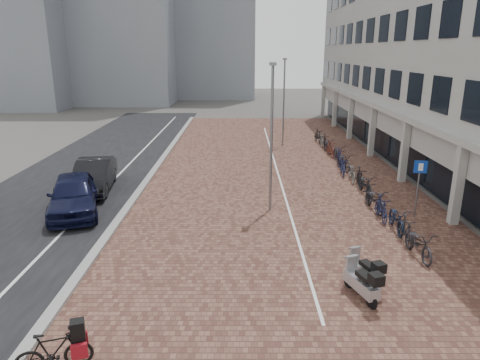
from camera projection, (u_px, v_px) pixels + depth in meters
name	position (u px, v px, depth m)	size (l,w,h in m)	color
ground	(240.00, 271.00, 14.21)	(140.00, 140.00, 0.00)	#474442
plaza_brick	(274.00, 172.00, 25.70)	(14.50, 42.00, 0.04)	brown
street_asphalt	(88.00, 172.00, 25.73)	(8.00, 50.00, 0.03)	black
curb	(154.00, 171.00, 25.70)	(0.35, 42.00, 0.14)	gray
lane_line	(122.00, 172.00, 25.72)	(0.12, 44.00, 0.00)	white
parking_line	(277.00, 171.00, 25.69)	(0.10, 30.00, 0.00)	white
office_building	(448.00, 24.00, 27.09)	(8.40, 40.00, 15.00)	#A9A9A4
car_navy	(74.00, 194.00, 19.07)	(2.01, 4.99, 1.70)	black
car_dark	(94.00, 175.00, 22.17)	(1.67, 4.79, 1.58)	black
hero_bike	(53.00, 351.00, 9.62)	(1.73, 0.98, 1.18)	black
scooter_front	(364.00, 270.00, 13.17)	(0.49, 1.56, 1.07)	#99989D
scooter_back	(361.00, 281.00, 12.49)	(0.51, 1.62, 1.12)	#A7A7AC
parking_sign	(419.00, 180.00, 18.22)	(0.52, 0.14, 2.53)	slate
lamp_near	(271.00, 141.00, 18.62)	(0.12, 0.12, 6.38)	slate
lamp_far	(284.00, 104.00, 31.86)	(0.12, 0.12, 6.30)	gray
bike_row	(350.00, 170.00, 24.25)	(1.16, 21.46, 1.05)	black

